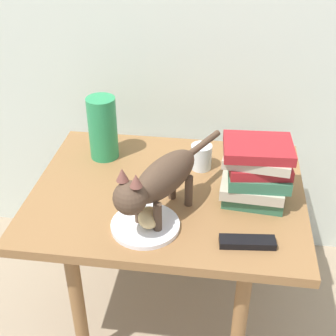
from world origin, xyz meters
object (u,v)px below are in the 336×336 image
at_px(green_vase, 103,128).
at_px(candle_jar, 201,158).
at_px(tv_remote, 247,242).
at_px(cat, 159,181).
at_px(side_table, 168,206).
at_px(plate, 145,225).
at_px(bread_roll, 149,217).
at_px(book_stack, 256,172).

relative_size(green_vase, candle_jar, 2.59).
height_order(green_vase, tv_remote, green_vase).
bearing_deg(cat, side_table, 88.18).
xyz_separation_m(plate, candle_jar, (0.13, 0.33, 0.03)).
relative_size(bread_roll, candle_jar, 0.94).
bearing_deg(candle_jar, side_table, -123.32).
bearing_deg(side_table, bread_roll, -98.01).
relative_size(book_stack, candle_jar, 2.42).
height_order(side_table, bread_roll, bread_roll).
xyz_separation_m(plate, cat, (0.03, 0.04, 0.13)).
bearing_deg(tv_remote, cat, 156.84).
height_order(plate, tv_remote, tv_remote).
xyz_separation_m(side_table, plate, (-0.04, -0.19, 0.08)).
height_order(side_table, tv_remote, tv_remote).
relative_size(side_table, book_stack, 4.12).
height_order(cat, candle_jar, cat).
bearing_deg(green_vase, cat, -52.71).
bearing_deg(tv_remote, plate, 167.15).
bearing_deg(book_stack, candle_jar, 137.50).
distance_m(plate, candle_jar, 0.36).
height_order(plate, bread_roll, bread_roll).
bearing_deg(plate, cat, 51.90).
distance_m(plate, tv_remote, 0.29).
bearing_deg(side_table, plate, -101.41).
relative_size(side_table, candle_jar, 9.99).
bearing_deg(plate, side_table, 78.59).
height_order(bread_roll, green_vase, green_vase).
relative_size(cat, book_stack, 2.11).
distance_m(bread_roll, cat, 0.11).
bearing_deg(side_table, tv_remote, -42.64).
height_order(plate, green_vase, green_vase).
xyz_separation_m(bread_roll, cat, (0.02, 0.05, 0.09)).
bearing_deg(plate, bread_roll, -19.01).
distance_m(plate, book_stack, 0.36).
height_order(cat, green_vase, cat).
height_order(side_table, green_vase, green_vase).
height_order(book_stack, green_vase, green_vase).
relative_size(plate, book_stack, 0.94).
bearing_deg(bread_roll, side_table, 81.99).
distance_m(cat, book_stack, 0.30).
height_order(candle_jar, tv_remote, candle_jar).
bearing_deg(side_table, cat, -91.82).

